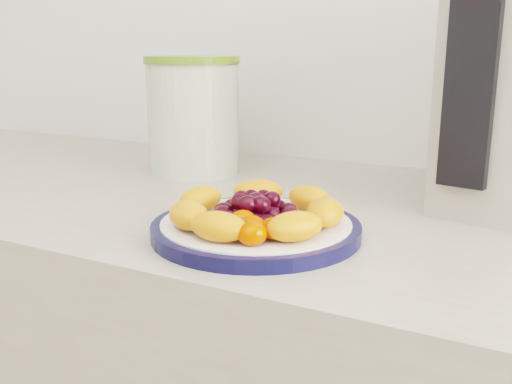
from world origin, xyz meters
The scene contains 6 objects.
plate_rim centered at (-0.02, 1.04, 0.91)m, with size 0.23×0.23×0.01m, color #0B0E34.
plate_face centered at (-0.02, 1.04, 0.91)m, with size 0.21×0.21×0.02m, color white.
canister centered at (-0.27, 1.29, 0.99)m, with size 0.15×0.15×0.18m, color #3F5711.
canister_lid centered at (-0.27, 1.29, 1.08)m, with size 0.15×0.15×0.01m, color #5A7A25.
appliance_panel centered at (0.17, 1.19, 1.06)m, with size 0.05×0.02×0.24m, color black.
fruit_plate centered at (-0.02, 1.04, 0.93)m, with size 0.20×0.20×0.03m.
Camera 1 is at (0.26, 0.51, 1.10)m, focal length 40.00 mm.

